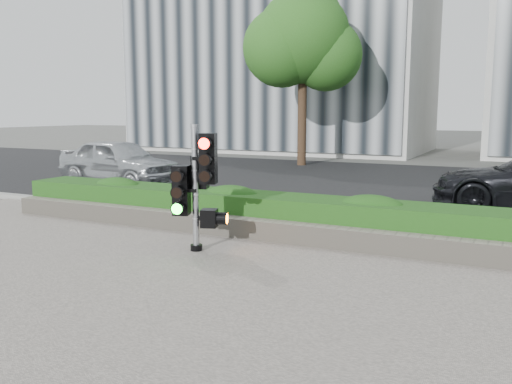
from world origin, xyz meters
TOP-DOWN VIEW (x-y plane):
  - ground at (0.00, 0.00)m, footprint 120.00×120.00m
  - sidewalk at (0.00, -2.50)m, footprint 16.00×11.00m
  - road at (0.00, 10.00)m, footprint 60.00×13.00m
  - curb at (0.00, 3.15)m, footprint 60.00×0.25m
  - stone_wall at (0.00, 1.90)m, footprint 12.00×0.32m
  - hedge at (0.00, 2.55)m, footprint 12.00×1.00m
  - building_left at (-9.00, 23.00)m, footprint 16.00×9.00m
  - tree_left at (-4.52, 14.56)m, footprint 4.61×4.03m
  - traffic_signal at (-0.85, 0.78)m, footprint 0.73×0.63m
  - car_silver at (-7.29, 6.44)m, footprint 4.29×2.16m

SIDE VIEW (x-z plane):
  - ground at x=0.00m, z-range 0.00..0.00m
  - road at x=0.00m, z-range 0.00..0.02m
  - sidewalk at x=0.00m, z-range 0.00..0.03m
  - curb at x=0.00m, z-range 0.00..0.12m
  - stone_wall at x=0.00m, z-range 0.03..0.37m
  - hedge at x=0.00m, z-range 0.03..0.71m
  - car_silver at x=-7.29m, z-range 0.02..1.42m
  - traffic_signal at x=-0.85m, z-range 0.14..2.15m
  - tree_left at x=-4.52m, z-range 1.37..8.72m
  - building_left at x=-9.00m, z-range 0.00..15.00m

